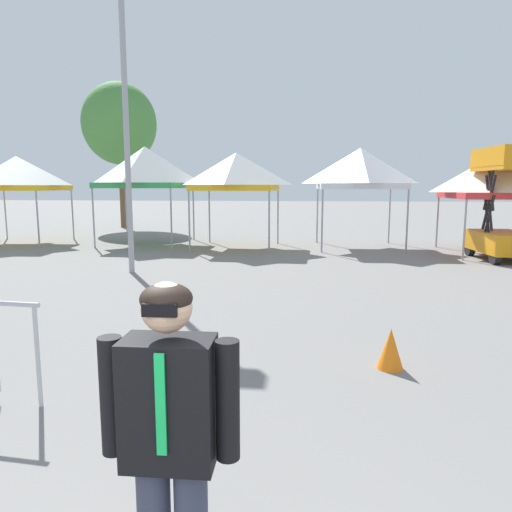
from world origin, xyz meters
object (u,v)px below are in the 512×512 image
object	(u,v)px
person_foreground	(170,440)
tree_behind_tents_center	(119,124)
canopy_tent_right_of_center	(17,173)
canopy_tent_behind_center	(145,167)
canopy_tent_far_right	(360,169)
traffic_cone_lot_center	(391,349)
scissor_lift	(504,225)
light_pole_opposite_side	(125,104)
canopy_tent_left_of_center	(502,174)
canopy_tent_behind_left	(236,172)

from	to	relation	value
person_foreground	tree_behind_tents_center	bearing A→B (deg)	112.76
canopy_tent_right_of_center	canopy_tent_behind_center	distance (m)	5.00
canopy_tent_far_right	traffic_cone_lot_center	bearing A→B (deg)	-93.80
scissor_lift	light_pole_opposite_side	distance (m)	11.27
canopy_tent_left_of_center	traffic_cone_lot_center	world-z (taller)	canopy_tent_left_of_center
canopy_tent_far_right	tree_behind_tents_center	world-z (taller)	tree_behind_tents_center
traffic_cone_lot_center	canopy_tent_far_right	bearing A→B (deg)	86.20
tree_behind_tents_center	canopy_tent_behind_center	bearing A→B (deg)	-61.26
canopy_tent_far_right	canopy_tent_left_of_center	bearing A→B (deg)	-14.59
scissor_lift	canopy_tent_behind_center	bearing A→B (deg)	167.30
canopy_tent_behind_left	light_pole_opposite_side	xyz separation A→B (m)	(-1.92, -5.24, 1.48)
light_pole_opposite_side	canopy_tent_right_of_center	bearing A→B (deg)	139.78
scissor_lift	light_pole_opposite_side	xyz separation A→B (m)	(-10.32, -3.27, 3.13)
canopy_tent_behind_center	canopy_tent_behind_left	bearing A→B (deg)	-11.53
canopy_tent_left_of_center	scissor_lift	size ratio (longest dim) A/B	1.01
canopy_tent_far_right	traffic_cone_lot_center	xyz separation A→B (m)	(-0.77, -11.54, -2.57)
canopy_tent_right_of_center	canopy_tent_behind_left	distance (m)	8.60
person_foreground	traffic_cone_lot_center	distance (m)	4.04
canopy_tent_left_of_center	person_foreground	size ratio (longest dim) A/B	1.89
canopy_tent_right_of_center	canopy_tent_left_of_center	size ratio (longest dim) A/B	0.99
scissor_lift	traffic_cone_lot_center	size ratio (longest dim) A/B	6.68
canopy_tent_right_of_center	canopy_tent_far_right	distance (m)	12.95
person_foreground	tree_behind_tents_center	size ratio (longest dim) A/B	0.23
canopy_tent_right_of_center	light_pole_opposite_side	bearing A→B (deg)	-40.22
canopy_tent_right_of_center	canopy_tent_left_of_center	xyz separation A→B (m)	(17.33, -1.05, -0.10)
canopy_tent_behind_left	tree_behind_tents_center	world-z (taller)	tree_behind_tents_center
light_pole_opposite_side	scissor_lift	bearing A→B (deg)	17.60
canopy_tent_behind_left	canopy_tent_left_of_center	world-z (taller)	canopy_tent_behind_left
canopy_tent_far_right	canopy_tent_right_of_center	bearing A→B (deg)	-179.60
scissor_lift	light_pole_opposite_side	size ratio (longest dim) A/B	0.46
canopy_tent_left_of_center	traffic_cone_lot_center	bearing A→B (deg)	-116.31
canopy_tent_behind_left	canopy_tent_right_of_center	bearing A→B (deg)	177.36
canopy_tent_behind_left	scissor_lift	world-z (taller)	canopy_tent_behind_left
scissor_lift	canopy_tent_behind_left	bearing A→B (deg)	166.80
person_foreground	light_pole_opposite_side	bearing A→B (deg)	112.41
canopy_tent_behind_left	tree_behind_tents_center	size ratio (longest dim) A/B	0.44
canopy_tent_behind_center	traffic_cone_lot_center	xyz separation A→B (m)	(7.20, -11.79, -2.66)
canopy_tent_far_right	canopy_tent_left_of_center	distance (m)	4.53
canopy_tent_behind_left	canopy_tent_behind_center	bearing A→B (deg)	168.47
scissor_lift	tree_behind_tents_center	distance (m)	19.01
canopy_tent_right_of_center	canopy_tent_behind_left	xyz separation A→B (m)	(8.59, -0.40, 0.02)
canopy_tent_far_right	light_pole_opposite_side	xyz separation A→B (m)	(-6.29, -5.73, 1.37)
scissor_lift	person_foreground	bearing A→B (deg)	-116.84
scissor_lift	traffic_cone_lot_center	xyz separation A→B (m)	(-4.79, -9.08, -0.81)
person_foreground	light_pole_opposite_side	distance (m)	10.67
canopy_tent_right_of_center	traffic_cone_lot_center	world-z (taller)	canopy_tent_right_of_center
scissor_lift	tree_behind_tents_center	size ratio (longest dim) A/B	0.44
canopy_tent_behind_left	traffic_cone_lot_center	xyz separation A→B (m)	(3.60, -11.05, -2.46)
canopy_tent_behind_left	light_pole_opposite_side	bearing A→B (deg)	-110.12
scissor_lift	person_foreground	xyz separation A→B (m)	(-6.43, -12.70, -0.02)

